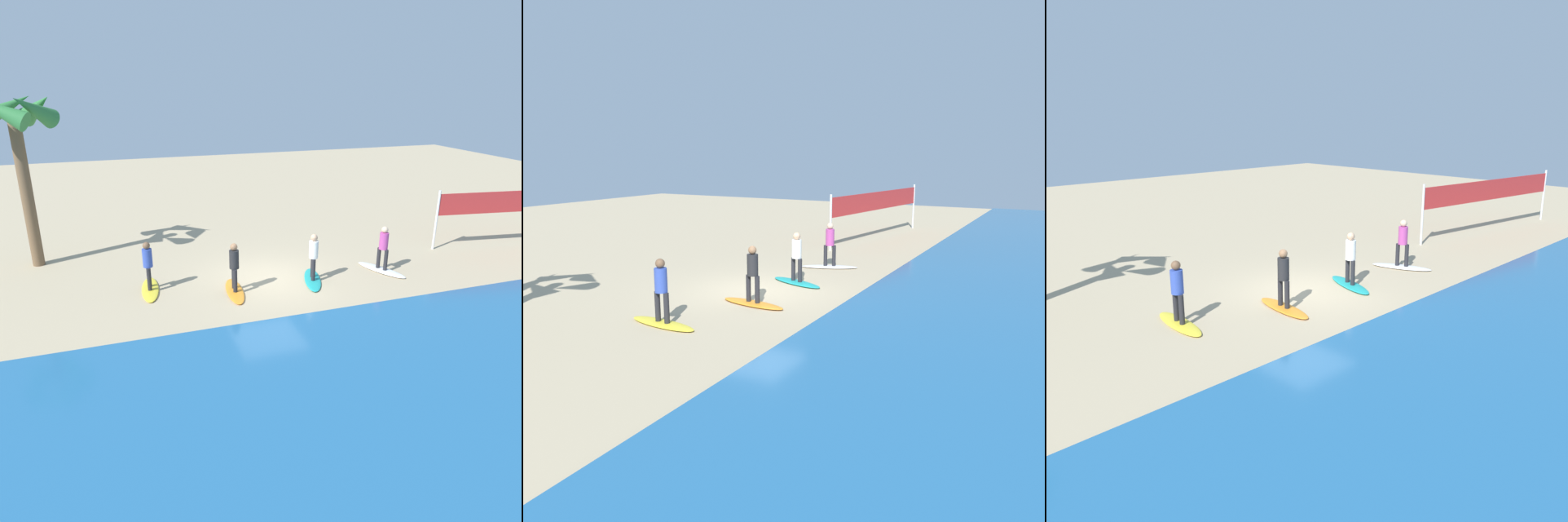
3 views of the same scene
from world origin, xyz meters
TOP-DOWN VIEW (x-y plane):
  - ground_plane at (0.00, 0.00)m, footprint 60.00×60.00m
  - surfboard_white at (-4.26, 0.61)m, footprint 1.30×2.16m
  - surfer_white at (-4.26, 0.61)m, footprint 0.32×0.44m
  - surfboard_teal at (-1.44, 0.65)m, footprint 1.22×2.17m
  - surfer_teal at (-1.44, 0.65)m, footprint 0.32×0.44m
  - surfboard_orange at (1.44, 0.71)m, footprint 0.80×2.15m
  - surfer_orange at (1.44, 0.71)m, footprint 0.32×0.46m
  - surfboard_yellow at (4.12, -0.33)m, footprint 0.76×2.14m
  - surfer_yellow at (4.12, -0.33)m, footprint 0.32×0.46m
  - volleyball_net at (-12.11, -0.22)m, footprint 9.01×1.37m

SIDE VIEW (x-z plane):
  - ground_plane at x=0.00m, z-range 0.00..0.00m
  - surfboard_white at x=-4.26m, z-range 0.00..0.09m
  - surfboard_teal at x=-1.44m, z-range 0.00..0.09m
  - surfboard_orange at x=1.44m, z-range 0.00..0.09m
  - surfboard_yellow at x=4.12m, z-range 0.00..0.09m
  - surfer_white at x=-4.26m, z-range 0.22..1.86m
  - surfer_teal at x=-1.44m, z-range 0.22..1.86m
  - surfer_orange at x=1.44m, z-range 0.22..1.86m
  - surfer_yellow at x=4.12m, z-range 0.22..1.86m
  - volleyball_net at x=-12.11m, z-range 0.54..3.04m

